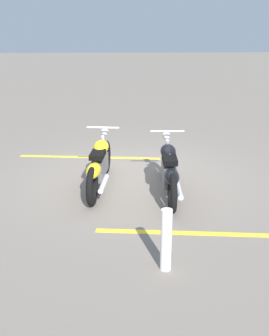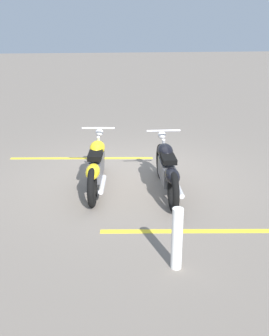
% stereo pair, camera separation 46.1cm
% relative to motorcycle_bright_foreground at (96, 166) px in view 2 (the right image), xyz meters
% --- Properties ---
extents(ground_plane, '(60.00, 60.00, 0.00)m').
position_rel_motorcycle_bright_foreground_xyz_m(ground_plane, '(-0.55, 0.62, -0.46)').
color(ground_plane, slate).
extents(motorcycle_bright_foreground, '(2.23, 0.62, 1.04)m').
position_rel_motorcycle_bright_foreground_xyz_m(motorcycle_bright_foreground, '(0.00, 0.00, 0.00)').
color(motorcycle_bright_foreground, black).
rests_on(motorcycle_bright_foreground, ground).
extents(motorcycle_dark_foreground, '(2.23, 0.62, 1.04)m').
position_rel_motorcycle_bright_foreground_xyz_m(motorcycle_dark_foreground, '(0.31, 1.25, 0.00)').
color(motorcycle_dark_foreground, black).
rests_on(motorcycle_dark_foreground, ground).
extents(bollard_post, '(0.14, 0.14, 0.83)m').
position_rel_motorcycle_bright_foreground_xyz_m(bollard_post, '(2.67, 0.96, -0.05)').
color(bollard_post, white).
rests_on(bollard_post, ground).
extents(parking_stripe_near, '(0.41, 3.20, 0.01)m').
position_rel_motorcycle_bright_foreground_xyz_m(parking_stripe_near, '(-1.83, -0.32, -0.46)').
color(parking_stripe_near, yellow).
rests_on(parking_stripe_near, ground).
extents(parking_stripe_mid, '(0.41, 3.20, 0.01)m').
position_rel_motorcycle_bright_foreground_xyz_m(parking_stripe_mid, '(1.78, 1.61, -0.46)').
color(parking_stripe_mid, yellow).
rests_on(parking_stripe_mid, ground).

